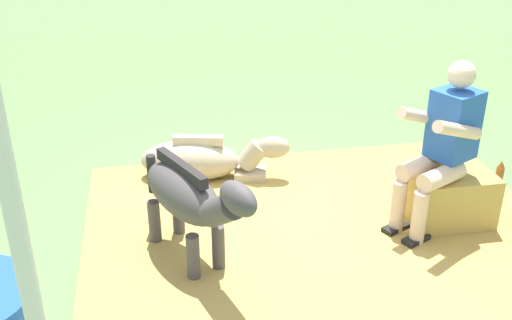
% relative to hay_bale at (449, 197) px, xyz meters
% --- Properties ---
extents(ground_plane, '(24.00, 24.00, 0.00)m').
position_rel_hay_bale_xyz_m(ground_plane, '(1.20, -0.13, -0.22)').
color(ground_plane, '#608C4C').
extents(hay_patch, '(3.58, 2.62, 0.02)m').
position_rel_hay_bale_xyz_m(hay_patch, '(1.02, -0.11, -0.21)').
color(hay_patch, tan).
rests_on(hay_patch, ground).
extents(hay_bale, '(0.61, 0.48, 0.44)m').
position_rel_hay_bale_xyz_m(hay_bale, '(0.00, 0.00, 0.00)').
color(hay_bale, tan).
rests_on(hay_bale, ground).
extents(person_seated, '(0.72, 0.59, 1.32)m').
position_rel_hay_bale_xyz_m(person_seated, '(0.15, 0.05, 0.50)').
color(person_seated, beige).
rests_on(person_seated, ground).
extents(pony_standing, '(0.76, 1.25, 0.88)m').
position_rel_hay_bale_xyz_m(pony_standing, '(2.02, 0.18, 0.30)').
color(pony_standing, '#4C4747').
rests_on(pony_standing, ground).
extents(pony_lying, '(1.36, 0.58, 0.42)m').
position_rel_hay_bale_xyz_m(pony_lying, '(1.83, -1.09, -0.03)').
color(pony_lying, tan).
rests_on(pony_lying, ground).
extents(soda_bottle, '(0.07, 0.07, 0.28)m').
position_rel_hay_bale_xyz_m(soda_bottle, '(-0.69, -0.41, -0.09)').
color(soda_bottle, brown).
rests_on(soda_bottle, ground).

